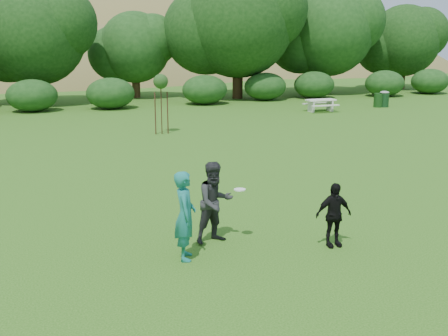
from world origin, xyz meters
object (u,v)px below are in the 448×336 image
object	(u,v)px
player_teal	(185,216)
picnic_table	(321,103)
sapling	(161,83)
trash_can_near	(378,100)
player_grey	(215,202)
trash_can_lidded	(384,99)
player_black	(334,215)

from	to	relation	value
player_teal	picnic_table	world-z (taller)	player_teal
sapling	trash_can_near	bearing A→B (deg)	18.03
player_grey	trash_can_lidded	size ratio (longest dim) A/B	1.80
player_grey	trash_can_near	size ratio (longest dim) A/B	2.10
trash_can_near	trash_can_lidded	size ratio (longest dim) A/B	0.86
player_black	sapling	xyz separation A→B (m)	(-0.20, 15.60, 1.68)
player_teal	sapling	xyz separation A→B (m)	(3.13, 15.19, 1.46)
player_black	trash_can_lidded	xyz separation A→B (m)	(15.92, 20.65, -0.19)
player_grey	picnic_table	world-z (taller)	player_grey
trash_can_near	picnic_table	bearing A→B (deg)	-171.67
player_teal	player_grey	world-z (taller)	player_teal
player_black	sapling	world-z (taller)	sapling
player_black	trash_can_lidded	world-z (taller)	player_black
player_grey	player_black	xyz separation A→B (m)	(2.41, -1.14, -0.21)
player_black	trash_can_near	size ratio (longest dim) A/B	1.64
player_black	player_teal	bearing A→B (deg)	175.08
player_grey	player_black	world-z (taller)	player_grey
picnic_table	trash_can_lidded	world-z (taller)	trash_can_lidded
player_black	sapling	bearing A→B (deg)	92.90
trash_can_near	player_grey	bearing A→B (deg)	-132.50
trash_can_lidded	picnic_table	bearing A→B (deg)	-173.11
sapling	player_black	bearing A→B (deg)	-89.28
player_grey	trash_can_lidded	distance (m)	26.77
sapling	trash_can_lidded	xyz separation A→B (m)	(16.12, 5.04, -1.88)
player_black	picnic_table	xyz separation A→B (m)	(10.87, 20.04, -0.22)
player_teal	player_grey	distance (m)	1.17
trash_can_near	picnic_table	distance (m)	4.69
sapling	player_grey	bearing A→B (deg)	-98.72
trash_can_near	player_black	bearing A→B (deg)	-126.84
picnic_table	player_black	bearing A→B (deg)	-118.49
player_teal	player_grey	size ratio (longest dim) A/B	1.01
player_teal	picnic_table	bearing A→B (deg)	-21.57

